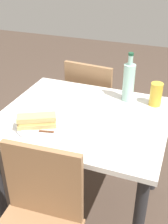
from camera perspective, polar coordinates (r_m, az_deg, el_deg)
name	(u,v)px	position (r m, az deg, el deg)	size (l,w,h in m)	color
ground_plane	(84,205)	(2.16, 0.00, -18.09)	(8.00, 8.00, 0.00)	#47382D
dining_table	(84,133)	(1.74, 0.00, -4.29)	(0.97, 0.81, 0.76)	silver
chair_far	(37,224)	(1.43, -9.40, -21.36)	(0.42, 0.42, 0.87)	#936B47
chair_near	(93,103)	(2.33, 1.78, 1.78)	(0.43, 0.43, 0.87)	#936B47
plate_near	(37,127)	(1.56, -9.32, -3.07)	(0.22, 0.22, 0.01)	white
baguette_sandwich_near	(37,121)	(1.54, -9.45, -1.78)	(0.22, 0.16, 0.07)	tan
knife_near	(39,131)	(1.51, -8.98, -3.81)	(0.18, 0.05, 0.01)	silver
water_bottle	(129,82)	(1.80, 8.96, 6.03)	(0.07, 0.07, 0.31)	#99C6B7
beer_glass	(156,94)	(1.80, 14.25, 3.47)	(0.08, 0.08, 0.15)	gold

